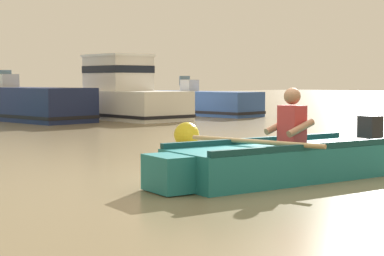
# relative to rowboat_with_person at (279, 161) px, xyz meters

# --- Properties ---
(ground_plane) EXTENTS (120.00, 120.00, 0.00)m
(ground_plane) POSITION_rel_rowboat_with_person_xyz_m (-0.01, 0.20, -0.25)
(ground_plane) COLOR #7A6B4C
(rowboat_with_person) EXTENTS (3.71, 1.94, 1.19)m
(rowboat_with_person) POSITION_rel_rowboat_with_person_xyz_m (0.00, 0.00, 0.00)
(rowboat_with_person) COLOR #1E727A
(rowboat_with_person) RESTS_ON ground
(moored_boat_navy) EXTENTS (3.12, 6.88, 1.64)m
(moored_boat_navy) POSITION_rel_rowboat_with_person_xyz_m (1.64, 14.51, 0.26)
(moored_boat_navy) COLOR #19234C
(moored_boat_navy) RESTS_ON ground
(moored_boat_white) EXTENTS (2.50, 5.06, 2.17)m
(moored_boat_white) POSITION_rel_rowboat_with_person_xyz_m (4.75, 12.80, 0.55)
(moored_boat_white) COLOR white
(moored_boat_white) RESTS_ON ground
(moored_boat_blue) EXTENTS (2.50, 5.52, 1.47)m
(moored_boat_blue) POSITION_rel_rowboat_with_person_xyz_m (8.24, 13.41, 0.17)
(moored_boat_blue) COLOR #2D519E
(moored_boat_blue) RESTS_ON ground
(mooring_buoy) EXTENTS (0.49, 0.49, 0.49)m
(mooring_buoy) POSITION_rel_rowboat_with_person_xyz_m (1.28, 3.97, -0.01)
(mooring_buoy) COLOR yellow
(mooring_buoy) RESTS_ON ground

